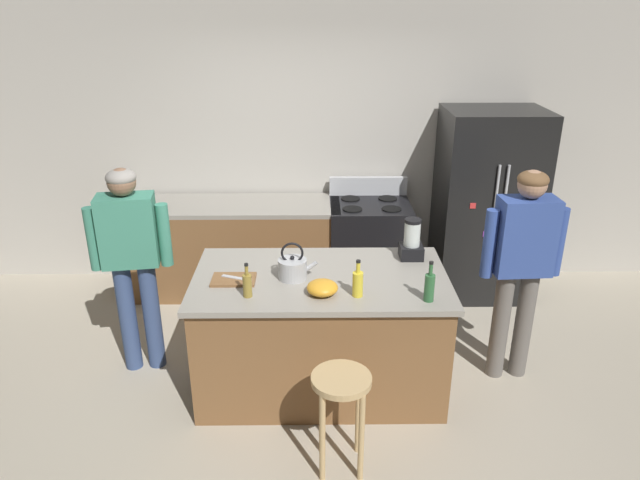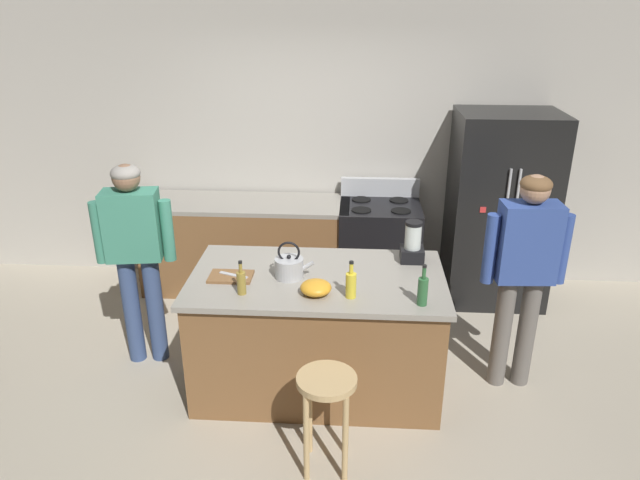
{
  "view_description": "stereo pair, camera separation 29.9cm",
  "coord_description": "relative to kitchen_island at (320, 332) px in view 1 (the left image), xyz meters",
  "views": [
    {
      "loc": [
        -0.04,
        -3.64,
        2.71
      ],
      "look_at": [
        0.0,
        0.3,
        1.05
      ],
      "focal_mm": 32.61,
      "sensor_mm": 36.0,
      "label": 1
    },
    {
      "loc": [
        0.25,
        -3.64,
        2.71
      ],
      "look_at": [
        0.0,
        0.3,
        1.05
      ],
      "focal_mm": 32.61,
      "sensor_mm": 36.0,
      "label": 2
    }
  ],
  "objects": [
    {
      "name": "bottle_vinegar",
      "position": [
        -0.48,
        -0.29,
        0.53
      ],
      "size": [
        0.06,
        0.06,
        0.24
      ],
      "color": "olive",
      "rests_on": "kitchen_island"
    },
    {
      "name": "bottle_olive_oil",
      "position": [
        0.69,
        -0.36,
        0.55
      ],
      "size": [
        0.07,
        0.07,
        0.28
      ],
      "color": "#2D6638",
      "rests_on": "kitchen_island"
    },
    {
      "name": "chef_knife",
      "position": [
        -0.58,
        -0.06,
        0.47
      ],
      "size": [
        0.22,
        0.11,
        0.01
      ],
      "primitive_type": "cube",
      "rotation": [
        0.0,
        0.0,
        -0.37
      ],
      "color": "#B7BABF",
      "rests_on": "cutting_board"
    },
    {
      "name": "ground_plane",
      "position": [
        0.0,
        0.0,
        -0.45
      ],
      "size": [
        14.0,
        14.0,
        0.0
      ],
      "primitive_type": "plane",
      "color": "#B2A893"
    },
    {
      "name": "stove_range",
      "position": [
        0.49,
        1.52,
        0.01
      ],
      "size": [
        0.76,
        0.65,
        1.08
      ],
      "color": "black",
      "rests_on": "ground_plane"
    },
    {
      "name": "cutting_board",
      "position": [
        -0.6,
        -0.06,
        0.46
      ],
      "size": [
        0.3,
        0.2,
        0.02
      ],
      "primitive_type": "cube",
      "color": "brown",
      "rests_on": "kitchen_island"
    },
    {
      "name": "tea_kettle",
      "position": [
        -0.19,
        -0.02,
        0.53
      ],
      "size": [
        0.28,
        0.2,
        0.27
      ],
      "color": "#B7BABF",
      "rests_on": "kitchen_island"
    },
    {
      "name": "mixing_bowl",
      "position": [
        0.01,
        -0.26,
        0.5
      ],
      "size": [
        0.21,
        0.21,
        0.09
      ],
      "primitive_type": "ellipsoid",
      "color": "orange",
      "rests_on": "kitchen_island"
    },
    {
      "name": "refrigerator",
      "position": [
        1.58,
        1.5,
        0.44
      ],
      "size": [
        0.9,
        0.73,
        1.79
      ],
      "color": "black",
      "rests_on": "ground_plane"
    },
    {
      "name": "person_by_sink_right",
      "position": [
        1.44,
        0.11,
        0.54
      ],
      "size": [
        0.59,
        0.24,
        1.63
      ],
      "color": "#66605B",
      "rests_on": "ground_plane"
    },
    {
      "name": "back_wall",
      "position": [
        0.0,
        1.95,
        0.9
      ],
      "size": [
        8.0,
        0.1,
        2.7
      ],
      "primitive_type": "cube",
      "color": "#BCB7AD",
      "rests_on": "ground_plane"
    },
    {
      "name": "back_counter_run",
      "position": [
        -0.8,
        1.55,
        -0.0
      ],
      "size": [
        2.0,
        0.64,
        0.9
      ],
      "color": "brown",
      "rests_on": "ground_plane"
    },
    {
      "name": "person_by_island_left",
      "position": [
        -1.38,
        0.25,
        0.53
      ],
      "size": [
        0.6,
        0.27,
        1.62
      ],
      "color": "#384C7A",
      "rests_on": "ground_plane"
    },
    {
      "name": "bar_stool",
      "position": [
        0.11,
        -0.83,
        0.06
      ],
      "size": [
        0.36,
        0.36,
        0.66
      ],
      "color": "tan",
      "rests_on": "ground_plane"
    },
    {
      "name": "blender_appliance",
      "position": [
        0.68,
        0.31,
        0.58
      ],
      "size": [
        0.17,
        0.17,
        0.31
      ],
      "color": "black",
      "rests_on": "kitchen_island"
    },
    {
      "name": "bottle_soda",
      "position": [
        0.24,
        -0.29,
        0.54
      ],
      "size": [
        0.07,
        0.07,
        0.26
      ],
      "color": "yellow",
      "rests_on": "kitchen_island"
    },
    {
      "name": "kitchen_island",
      "position": [
        0.0,
        0.0,
        0.0
      ],
      "size": [
        1.79,
        1.0,
        0.9
      ],
      "color": "brown",
      "rests_on": "ground_plane"
    }
  ]
}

